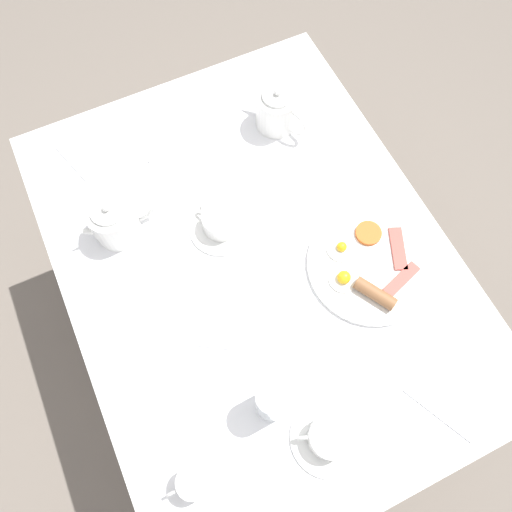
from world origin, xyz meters
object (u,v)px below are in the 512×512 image
teacup_with_saucer_left (221,223)px  teacup_with_saucer_right (329,437)px  fork_spare (75,166)px  water_glass_tall (272,401)px  breakfast_plate (369,266)px  fork_by_plate (225,346)px  teapot_far (277,110)px  creamer_jug (194,482)px  teapot_near (114,221)px  knife_by_plate (183,144)px  spoon_for_tea (437,413)px

teacup_with_saucer_left → teacup_with_saucer_right: size_ratio=1.00×
fork_spare → water_glass_tall: bearing=104.7°
breakfast_plate → water_glass_tall: water_glass_tall is taller
water_glass_tall → fork_by_plate: water_glass_tall is taller
teapot_far → fork_by_plate: teapot_far is taller
teacup_with_saucer_right → teacup_with_saucer_left: bearing=-89.7°
breakfast_plate → creamer_jug: (0.55, 0.25, 0.02)m
teapot_far → fork_spare: 0.54m
teapot_near → knife_by_plate: (-0.24, -0.17, -0.05)m
water_glass_tall → teacup_with_saucer_left: bearing=-99.6°
fork_by_plate → knife_by_plate: 0.55m
water_glass_tall → knife_by_plate: water_glass_tall is taller
fork_by_plate → fork_spare: size_ratio=0.99×
knife_by_plate → creamer_jug: bearing=69.6°
teacup_with_saucer_right → creamer_jug: size_ratio=1.71×
teacup_with_saucer_left → fork_by_plate: size_ratio=1.01×
breakfast_plate → fork_by_plate: breakfast_plate is taller
teacup_with_saucer_right → knife_by_plate: size_ratio=0.76×
teacup_with_saucer_right → fork_spare: (0.27, -0.86, -0.02)m
creamer_jug → water_glass_tall: bearing=-161.2°
water_glass_tall → teapot_far: bearing=-117.1°
water_glass_tall → creamer_jug: size_ratio=1.59×
water_glass_tall → spoon_for_tea: (-0.31, 0.16, -0.07)m
water_glass_tall → breakfast_plate: bearing=-152.1°
breakfast_plate → spoon_for_tea: size_ratio=1.88×
teapot_far → creamer_jug: size_ratio=2.07×
teacup_with_saucer_right → fork_spare: bearing=-72.4°
water_glass_tall → knife_by_plate: (-0.08, -0.69, -0.07)m
teacup_with_saucer_right → spoon_for_tea: teacup_with_saucer_right is taller
knife_by_plate → breakfast_plate: bearing=117.4°
creamer_jug → spoon_for_tea: bearing=169.4°
creamer_jug → knife_by_plate: creamer_jug is taller
fork_by_plate → spoon_for_tea: size_ratio=0.98×
teacup_with_saucer_right → spoon_for_tea: size_ratio=0.99×
breakfast_plate → teacup_with_saucer_left: teacup_with_saucer_left is taller
teapot_near → fork_by_plate: (-0.12, 0.37, -0.05)m
teapot_far → creamer_jug: (0.54, 0.72, -0.02)m
teacup_with_saucer_left → creamer_jug: 0.57m
teapot_near → fork_by_plate: size_ratio=1.29×
breakfast_plate → fork_spare: breakfast_plate is taller
creamer_jug → knife_by_plate: bearing=-110.4°
creamer_jug → fork_by_plate: 0.28m
teacup_with_saucer_right → knife_by_plate: teacup_with_saucer_right is taller
teapot_near → knife_by_plate: bearing=-144.6°
fork_spare → creamer_jug: bearing=89.6°
teacup_with_saucer_left → teapot_far: bearing=-139.5°
teapot_far → water_glass_tall: water_glass_tall is taller
knife_by_plate → teacup_with_saucer_left: bearing=88.2°
teapot_near → breakfast_plate: bearing=145.5°
teapot_far → creamer_jug: 0.90m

